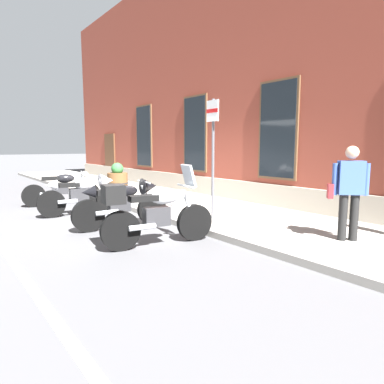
{
  "coord_description": "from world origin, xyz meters",
  "views": [
    {
      "loc": [
        7.4,
        -4.04,
        1.69
      ],
      "look_at": [
        1.31,
        0.61,
        0.66
      ],
      "focal_mm": 31.91,
      "sensor_mm": 36.0,
      "label": 1
    }
  ],
  "objects_px": {
    "pedestrian_blue_top": "(350,189)",
    "parking_sign": "(213,142)",
    "motorcycle_black_sport": "(125,201)",
    "motorcycle_silver_touring": "(154,213)",
    "motorcycle_black_naked": "(63,189)",
    "motorcycle_white_sport": "(84,193)",
    "barrel_planter": "(118,181)"
  },
  "relations": [
    {
      "from": "pedestrian_blue_top",
      "to": "parking_sign",
      "type": "bearing_deg",
      "value": -167.18
    },
    {
      "from": "motorcycle_black_sport",
      "to": "motorcycle_silver_touring",
      "type": "xyz_separation_m",
      "value": [
        1.55,
        -0.23,
        0.02
      ]
    },
    {
      "from": "motorcycle_black_naked",
      "to": "motorcycle_white_sport",
      "type": "relative_size",
      "value": 1.01
    },
    {
      "from": "motorcycle_white_sport",
      "to": "pedestrian_blue_top",
      "type": "distance_m",
      "value": 6.01
    },
    {
      "from": "motorcycle_white_sport",
      "to": "pedestrian_blue_top",
      "type": "bearing_deg",
      "value": 24.54
    },
    {
      "from": "motorcycle_white_sport",
      "to": "barrel_planter",
      "type": "relative_size",
      "value": 2.02
    },
    {
      "from": "motorcycle_black_naked",
      "to": "motorcycle_silver_touring",
      "type": "distance_m",
      "value": 5.08
    },
    {
      "from": "motorcycle_black_naked",
      "to": "motorcycle_black_sport",
      "type": "xyz_separation_m",
      "value": [
        3.53,
        0.21,
        0.07
      ]
    },
    {
      "from": "motorcycle_black_naked",
      "to": "motorcycle_black_sport",
      "type": "height_order",
      "value": "motorcycle_black_sport"
    },
    {
      "from": "motorcycle_black_naked",
      "to": "barrel_planter",
      "type": "xyz_separation_m",
      "value": [
        -0.62,
        2.0,
        0.06
      ]
    },
    {
      "from": "motorcycle_black_naked",
      "to": "motorcycle_silver_touring",
      "type": "xyz_separation_m",
      "value": [
        5.08,
        -0.01,
        0.09
      ]
    },
    {
      "from": "barrel_planter",
      "to": "motorcycle_black_sport",
      "type": "bearing_deg",
      "value": -23.23
    },
    {
      "from": "parking_sign",
      "to": "motorcycle_black_sport",
      "type": "bearing_deg",
      "value": -116.94
    },
    {
      "from": "motorcycle_white_sport",
      "to": "parking_sign",
      "type": "distance_m",
      "value": 3.51
    },
    {
      "from": "motorcycle_silver_touring",
      "to": "pedestrian_blue_top",
      "type": "height_order",
      "value": "pedestrian_blue_top"
    },
    {
      "from": "barrel_planter",
      "to": "motorcycle_black_naked",
      "type": "bearing_deg",
      "value": -72.7
    },
    {
      "from": "motorcycle_black_naked",
      "to": "motorcycle_black_sport",
      "type": "distance_m",
      "value": 3.54
    },
    {
      "from": "motorcycle_white_sport",
      "to": "parking_sign",
      "type": "xyz_separation_m",
      "value": [
        2.72,
        1.87,
        1.22
      ]
    },
    {
      "from": "motorcycle_silver_touring",
      "to": "motorcycle_black_naked",
      "type": "bearing_deg",
      "value": 179.83
    },
    {
      "from": "motorcycle_black_naked",
      "to": "barrel_planter",
      "type": "height_order",
      "value": "barrel_planter"
    },
    {
      "from": "pedestrian_blue_top",
      "to": "motorcycle_white_sport",
      "type": "bearing_deg",
      "value": -155.46
    },
    {
      "from": "motorcycle_black_naked",
      "to": "pedestrian_blue_top",
      "type": "bearing_deg",
      "value": 19.45
    },
    {
      "from": "pedestrian_blue_top",
      "to": "barrel_planter",
      "type": "distance_m",
      "value": 7.77
    },
    {
      "from": "barrel_planter",
      "to": "motorcycle_silver_touring",
      "type": "bearing_deg",
      "value": -19.44
    },
    {
      "from": "motorcycle_black_sport",
      "to": "motorcycle_silver_touring",
      "type": "bearing_deg",
      "value": -8.41
    },
    {
      "from": "parking_sign",
      "to": "motorcycle_white_sport",
      "type": "bearing_deg",
      "value": -145.51
    },
    {
      "from": "parking_sign",
      "to": "pedestrian_blue_top",
      "type": "bearing_deg",
      "value": 12.82
    },
    {
      "from": "motorcycle_black_naked",
      "to": "motorcycle_white_sport",
      "type": "bearing_deg",
      "value": 0.9
    },
    {
      "from": "motorcycle_silver_touring",
      "to": "pedestrian_blue_top",
      "type": "distance_m",
      "value": 3.28
    },
    {
      "from": "motorcycle_black_naked",
      "to": "pedestrian_blue_top",
      "type": "height_order",
      "value": "pedestrian_blue_top"
    },
    {
      "from": "motorcycle_black_naked",
      "to": "motorcycle_silver_touring",
      "type": "height_order",
      "value": "motorcycle_silver_touring"
    },
    {
      "from": "pedestrian_blue_top",
      "to": "parking_sign",
      "type": "relative_size",
      "value": 0.61
    }
  ]
}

